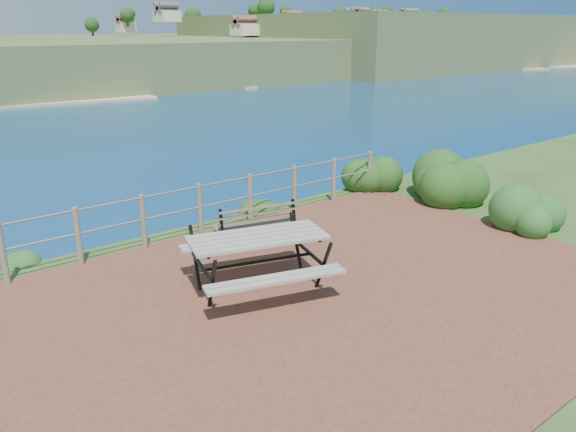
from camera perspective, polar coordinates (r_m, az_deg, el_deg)
name	(u,v)px	position (r m, az deg, el deg)	size (l,w,h in m)	color
ground	(317,298)	(8.37, 2.97, -8.31)	(10.00, 7.00, 0.12)	brown
safety_railing	(200,207)	(10.70, -8.94, 0.92)	(9.40, 0.10, 1.00)	#6B5B4C
distant_bay	(308,38)	(273.97, 2.01, 17.58)	(290.00, 232.36, 24.00)	#41592C
picnic_table	(258,257)	(8.41, -3.09, -4.14)	(2.16, 1.69, 0.85)	gray
park_bench	(254,217)	(10.08, -3.45, -0.12)	(1.53, 0.71, 0.84)	brown
shrub_right_front	(443,201)	(13.35, 15.43, 1.47)	(1.34, 1.34, 1.90)	#134016
shrub_right_back	(531,230)	(12.06, 23.50, -1.28)	(1.06, 1.06, 1.51)	#1E5220
shrub_right_edge	(369,189)	(14.02, 8.24, 2.78)	(0.96, 0.96, 1.38)	#134016
shrub_lip_west	(18,263)	(10.57, -25.76, -4.32)	(0.66, 0.66, 0.35)	#1E5220
shrub_lip_east	(262,211)	(12.17, -2.64, 0.49)	(0.67, 0.67, 0.37)	#134016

